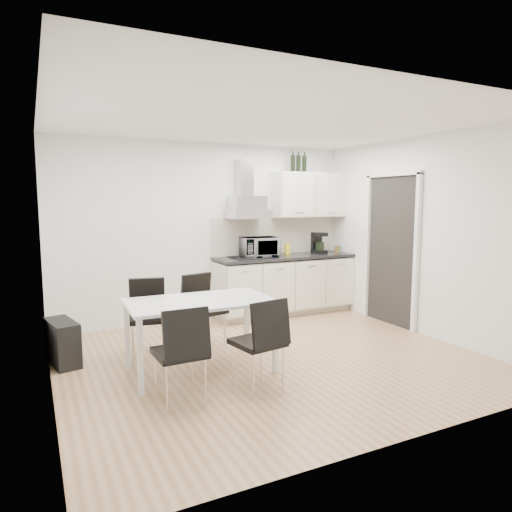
{
  "coord_description": "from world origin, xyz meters",
  "views": [
    {
      "loc": [
        -2.35,
        -4.36,
        1.77
      ],
      "look_at": [
        0.07,
        0.52,
        1.1
      ],
      "focal_mm": 32.0,
      "sensor_mm": 36.0,
      "label": 1
    }
  ],
  "objects_px": {
    "kitchenette": "(286,261)",
    "chair_far_left": "(148,319)",
    "dining_table": "(200,307)",
    "chair_near_left": "(180,354)",
    "chair_near_right": "(257,343)",
    "floor_speaker": "(180,312)",
    "chair_far_right": "(205,311)",
    "guitar_amp": "(62,342)"
  },
  "relations": [
    {
      "from": "kitchenette",
      "to": "chair_near_right",
      "type": "distance_m",
      "value": 2.97
    },
    {
      "from": "dining_table",
      "to": "chair_near_right",
      "type": "height_order",
      "value": "chair_near_right"
    },
    {
      "from": "dining_table",
      "to": "chair_near_left",
      "type": "distance_m",
      "value": 0.79
    },
    {
      "from": "chair_far_left",
      "to": "kitchenette",
      "type": "bearing_deg",
      "value": -143.73
    },
    {
      "from": "guitar_amp",
      "to": "chair_near_right",
      "type": "bearing_deg",
      "value": -55.77
    },
    {
      "from": "floor_speaker",
      "to": "guitar_amp",
      "type": "bearing_deg",
      "value": -170.35
    },
    {
      "from": "chair_near_right",
      "to": "floor_speaker",
      "type": "distance_m",
      "value": 2.59
    },
    {
      "from": "chair_near_right",
      "to": "chair_near_left",
      "type": "bearing_deg",
      "value": 167.12
    },
    {
      "from": "chair_near_left",
      "to": "guitar_amp",
      "type": "height_order",
      "value": "chair_near_left"
    },
    {
      "from": "dining_table",
      "to": "chair_far_left",
      "type": "height_order",
      "value": "chair_far_left"
    },
    {
      "from": "chair_near_left",
      "to": "chair_near_right",
      "type": "xyz_separation_m",
      "value": [
        0.74,
        -0.04,
        0.0
      ]
    },
    {
      "from": "dining_table",
      "to": "chair_near_right",
      "type": "relative_size",
      "value": 1.69
    },
    {
      "from": "chair_near_left",
      "to": "chair_near_right",
      "type": "distance_m",
      "value": 0.74
    },
    {
      "from": "kitchenette",
      "to": "chair_far_right",
      "type": "relative_size",
      "value": 2.86
    },
    {
      "from": "kitchenette",
      "to": "dining_table",
      "type": "bearing_deg",
      "value": -139.39
    },
    {
      "from": "chair_near_left",
      "to": "dining_table",
      "type": "bearing_deg",
      "value": 55.52
    },
    {
      "from": "chair_far_left",
      "to": "chair_far_right",
      "type": "xyz_separation_m",
      "value": [
        0.7,
        0.05,
        0.0
      ]
    },
    {
      "from": "dining_table",
      "to": "chair_far_right",
      "type": "bearing_deg",
      "value": 68.24
    },
    {
      "from": "chair_near_left",
      "to": "guitar_amp",
      "type": "distance_m",
      "value": 1.72
    },
    {
      "from": "chair_far_right",
      "to": "chair_near_left",
      "type": "distance_m",
      "value": 1.52
    },
    {
      "from": "guitar_amp",
      "to": "chair_far_right",
      "type": "bearing_deg",
      "value": -17.29
    },
    {
      "from": "chair_near_right",
      "to": "guitar_amp",
      "type": "relative_size",
      "value": 1.44
    },
    {
      "from": "guitar_amp",
      "to": "chair_near_left",
      "type": "bearing_deg",
      "value": -72.02
    },
    {
      "from": "kitchenette",
      "to": "dining_table",
      "type": "distance_m",
      "value": 2.67
    },
    {
      "from": "chair_far_right",
      "to": "guitar_amp",
      "type": "height_order",
      "value": "chair_far_right"
    },
    {
      "from": "kitchenette",
      "to": "chair_near_left",
      "type": "distance_m",
      "value": 3.42
    },
    {
      "from": "kitchenette",
      "to": "dining_table",
      "type": "xyz_separation_m",
      "value": [
        -2.02,
        -1.73,
        -0.16
      ]
    },
    {
      "from": "chair_near_left",
      "to": "chair_near_right",
      "type": "bearing_deg",
      "value": -4.48
    },
    {
      "from": "floor_speaker",
      "to": "chair_near_left",
      "type": "bearing_deg",
      "value": -130.11
    },
    {
      "from": "kitchenette",
      "to": "chair_far_left",
      "type": "bearing_deg",
      "value": -155.91
    },
    {
      "from": "dining_table",
      "to": "chair_far_right",
      "type": "height_order",
      "value": "chair_far_right"
    },
    {
      "from": "guitar_amp",
      "to": "floor_speaker",
      "type": "xyz_separation_m",
      "value": [
        1.63,
        1.06,
        -0.08
      ]
    },
    {
      "from": "chair_near_left",
      "to": "floor_speaker",
      "type": "xyz_separation_m",
      "value": [
        0.77,
        2.54,
        -0.28
      ]
    },
    {
      "from": "chair_near_left",
      "to": "floor_speaker",
      "type": "distance_m",
      "value": 2.66
    },
    {
      "from": "kitchenette",
      "to": "guitar_amp",
      "type": "xyz_separation_m",
      "value": [
        -3.3,
        -0.89,
        -0.59
      ]
    },
    {
      "from": "chair_far_right",
      "to": "chair_near_left",
      "type": "bearing_deg",
      "value": 48.78
    },
    {
      "from": "dining_table",
      "to": "guitar_amp",
      "type": "height_order",
      "value": "dining_table"
    },
    {
      "from": "kitchenette",
      "to": "chair_far_left",
      "type": "distance_m",
      "value": 2.67
    },
    {
      "from": "chair_far_left",
      "to": "chair_near_left",
      "type": "height_order",
      "value": "same"
    },
    {
      "from": "dining_table",
      "to": "chair_far_left",
      "type": "bearing_deg",
      "value": 122.57
    },
    {
      "from": "chair_far_right",
      "to": "chair_near_left",
      "type": "relative_size",
      "value": 1.0
    },
    {
      "from": "chair_near_right",
      "to": "guitar_amp",
      "type": "bearing_deg",
      "value": 126.68
    }
  ]
}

